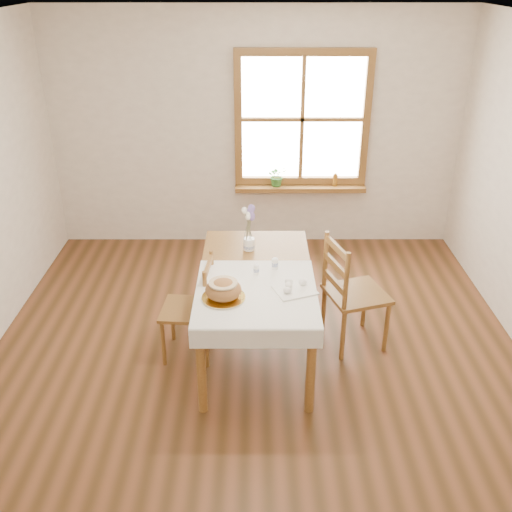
{
  "coord_description": "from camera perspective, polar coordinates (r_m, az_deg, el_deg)",
  "views": [
    {
      "loc": [
        -0.0,
        -3.67,
        2.93
      ],
      "look_at": [
        0.0,
        0.3,
        0.9
      ],
      "focal_mm": 40.0,
      "sensor_mm": 36.0,
      "label": 1
    }
  ],
  "objects": [
    {
      "name": "flower_vase",
      "position": [
        4.86,
        -0.71,
        1.12
      ],
      "size": [
        0.11,
        0.11,
        0.11
      ],
      "primitive_type": "cylinder",
      "rotation": [
        0.0,
        0.0,
        -0.19
      ],
      "color": "white",
      "rests_on": "dining_table"
    },
    {
      "name": "pepper_shaker",
      "position": [
        4.55,
        1.9,
        -0.72
      ],
      "size": [
        0.07,
        0.07,
        0.1
      ],
      "primitive_type": "cylinder",
      "rotation": [
        0.0,
        0.0,
        -0.31
      ],
      "color": "white",
      "rests_on": "table_linen"
    },
    {
      "name": "salt_shaker",
      "position": [
        4.48,
        0.03,
        -1.32
      ],
      "size": [
        0.05,
        0.05,
        0.09
      ],
      "primitive_type": "cylinder",
      "rotation": [
        0.0,
        0.0,
        -0.12
      ],
      "color": "white",
      "rests_on": "table_linen"
    },
    {
      "name": "amber_bottle",
      "position": [
        6.5,
        7.92,
        7.59
      ],
      "size": [
        0.06,
        0.06,
        0.15
      ],
      "primitive_type": "cylinder",
      "rotation": [
        0.0,
        0.0,
        0.13
      ],
      "color": "#9E651D",
      "rests_on": "window_sill"
    },
    {
      "name": "bread_loaf",
      "position": [
        4.13,
        -3.29,
        -3.23
      ],
      "size": [
        0.27,
        0.27,
        0.15
      ],
      "primitive_type": "ellipsoid",
      "color": "olive",
      "rests_on": "bread_plate"
    },
    {
      "name": "window_sill",
      "position": [
        6.49,
        4.43,
        6.81
      ],
      "size": [
        1.46,
        0.2,
        0.05
      ],
      "color": "olive",
      "rests_on": "ground"
    },
    {
      "name": "dining_table",
      "position": [
        4.58,
        0.0,
        -2.62
      ],
      "size": [
        0.9,
        1.6,
        0.75
      ],
      "color": "olive",
      "rests_on": "ground"
    },
    {
      "name": "room_walls",
      "position": [
        3.87,
        0.0,
        8.63
      ],
      "size": [
        4.6,
        5.1,
        2.65
      ],
      "color": "white",
      "rests_on": "ground"
    },
    {
      "name": "table_linen",
      "position": [
        4.27,
        0.0,
        -3.59
      ],
      "size": [
        0.91,
        0.99,
        0.01
      ],
      "primitive_type": "cube",
      "color": "white",
      "rests_on": "dining_table"
    },
    {
      "name": "bread_plate",
      "position": [
        4.17,
        -3.26,
        -4.19
      ],
      "size": [
        0.38,
        0.38,
        0.02
      ],
      "primitive_type": "cylinder",
      "rotation": [
        0.0,
        0.0,
        0.28
      ],
      "color": "white",
      "rests_on": "table_linen"
    },
    {
      "name": "window",
      "position": [
        6.34,
        4.64,
        13.48
      ],
      "size": [
        1.46,
        0.08,
        1.46
      ],
      "color": "olive",
      "rests_on": "ground"
    },
    {
      "name": "ground",
      "position": [
        4.7,
        0.0,
        -11.51
      ],
      "size": [
        5.0,
        5.0,
        0.0
      ],
      "primitive_type": "plane",
      "color": "brown",
      "rests_on": "ground"
    },
    {
      "name": "chair_right",
      "position": [
        4.84,
        10.04,
        -3.58
      ],
      "size": [
        0.6,
        0.59,
        1.0
      ],
      "primitive_type": null,
      "rotation": [
        0.0,
        0.0,
        1.88
      ],
      "color": "olive",
      "rests_on": "ground"
    },
    {
      "name": "eggs",
      "position": [
        4.26,
        3.9,
        -3.03
      ],
      "size": [
        0.28,
        0.27,
        0.05
      ],
      "primitive_type": null,
      "rotation": [
        0.0,
        0.0,
        0.36
      ],
      "color": "white",
      "rests_on": "egg_napkin"
    },
    {
      "name": "egg_napkin",
      "position": [
        4.28,
        3.89,
        -3.39
      ],
      "size": [
        0.36,
        0.33,
        0.01
      ],
      "primitive_type": "cube",
      "rotation": [
        0.0,
        0.0,
        0.36
      ],
      "color": "white",
      "rests_on": "table_linen"
    },
    {
      "name": "lavender_bouquet",
      "position": [
        4.78,
        -0.72,
        3.39
      ],
      "size": [
        0.17,
        0.17,
        0.32
      ],
      "primitive_type": null,
      "color": "#71599E",
      "rests_on": "flower_vase"
    },
    {
      "name": "potted_plant",
      "position": [
        6.44,
        2.13,
        7.79
      ],
      "size": [
        0.23,
        0.25,
        0.18
      ],
      "primitive_type": "imported",
      "rotation": [
        0.0,
        0.0,
        0.12
      ],
      "color": "#36772F",
      "rests_on": "window_sill"
    },
    {
      "name": "chair_left",
      "position": [
        4.7,
        -6.89,
        -5.18
      ],
      "size": [
        0.46,
        0.44,
        0.88
      ],
      "primitive_type": null,
      "rotation": [
        0.0,
        0.0,
        -1.65
      ],
      "color": "olive",
      "rests_on": "ground"
    }
  ]
}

